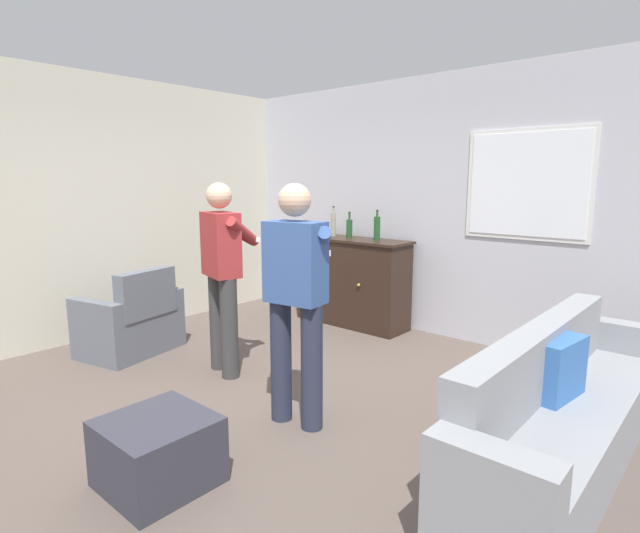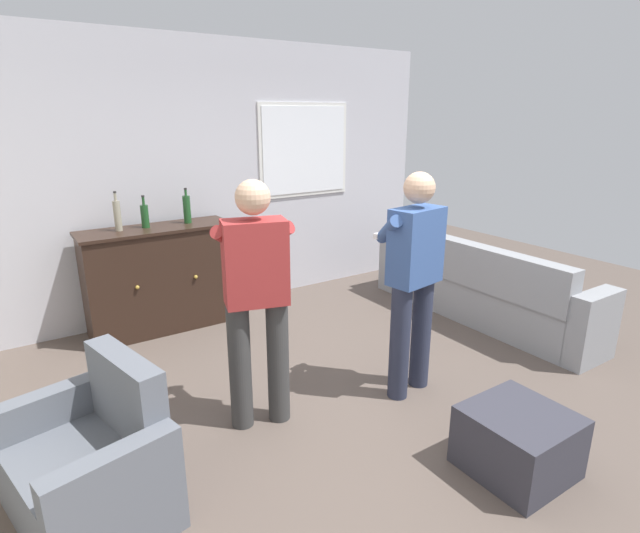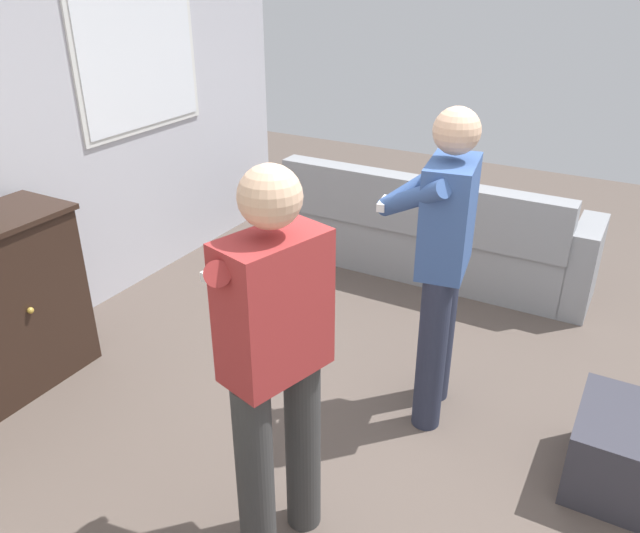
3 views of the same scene
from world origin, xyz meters
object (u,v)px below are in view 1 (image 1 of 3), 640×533
person_standing_right (297,294)px  bottle_liquor_amber (333,224)px  person_standing_left (223,269)px  sideboard_cabinet (352,281)px  ottoman (158,452)px  couch (563,415)px  armchair (132,324)px  bottle_spirits_clear (377,228)px  bottle_wine_green (349,228)px

person_standing_right → bottle_liquor_amber: bearing=124.4°
person_standing_left → person_standing_right: same height
sideboard_cabinet → ottoman: bearing=-70.9°
couch → bottle_liquor_amber: bearing=152.9°
armchair → bottle_liquor_amber: bottle_liquor_amber is taller
bottle_spirits_clear → ottoman: 3.51m
armchair → couch: bearing=10.1°
ottoman → person_standing_right: (0.09, 1.04, 0.74)m
sideboard_cabinet → person_standing_left: person_standing_left is taller
person_standing_left → bottle_spirits_clear: bearing=83.0°
armchair → person_standing_right: person_standing_right is taller
armchair → bottle_wine_green: bearing=67.2°
bottle_liquor_amber → person_standing_left: bearing=-78.6°
couch → ottoman: bearing=-134.2°
bottle_liquor_amber → bottle_spirits_clear: (0.64, -0.01, -0.01)m
bottle_liquor_amber → person_standing_right: bearing=-55.6°
sideboard_cabinet → bottle_spirits_clear: size_ratio=4.12×
bottle_wine_green → bottle_spirits_clear: size_ratio=0.89×
sideboard_cabinet → ottoman: sideboard_cabinet is taller
armchair → sideboard_cabinet: sideboard_cabinet is taller
bottle_liquor_amber → person_standing_left: 2.04m
bottle_liquor_amber → ottoman: 3.72m
couch → armchair: (-3.81, -0.68, -0.03)m
ottoman → person_standing_left: 1.83m
person_standing_left → person_standing_right: 1.16m
bottle_wine_green → person_standing_right: 2.60m
ottoman → person_standing_right: person_standing_right is taller
sideboard_cabinet → bottle_wine_green: bottle_wine_green is taller
bottle_wine_green → bottle_liquor_amber: bottle_liquor_amber is taller
couch → person_standing_left: 2.80m
sideboard_cabinet → bottle_wine_green: size_ratio=4.63×
sideboard_cabinet → person_standing_left: (0.08, -1.95, 0.42)m
sideboard_cabinet → person_standing_left: 2.00m
person_standing_right → couch: bearing=22.8°
ottoman → bottle_wine_green: bearing=110.1°
couch → sideboard_cabinet: size_ratio=1.82×
couch → armchair: 3.87m
sideboard_cabinet → ottoman: size_ratio=2.52×
bottle_spirits_clear → couch: bearing=-32.7°
sideboard_cabinet → armchair: bearing=-114.8°
bottle_spirits_clear → person_standing_right: (0.89, -2.23, -0.23)m
couch → person_standing_left: bearing=-171.6°
ottoman → person_standing_right: size_ratio=0.33×
bottle_wine_green → person_standing_left: (0.16, -1.99, -0.21)m
bottle_spirits_clear → bottle_liquor_amber: bearing=178.9°
bottle_spirits_clear → ottoman: bottle_spirits_clear is taller
armchair → person_standing_right: bearing=0.5°
bottle_liquor_amber → person_standing_right: person_standing_right is taller
bottle_spirits_clear → person_standing_left: bearing=-97.0°
couch → person_standing_left: (-2.70, -0.40, 0.62)m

